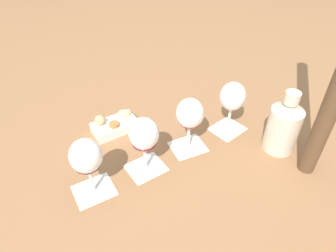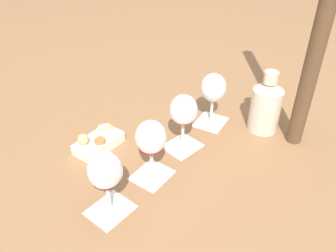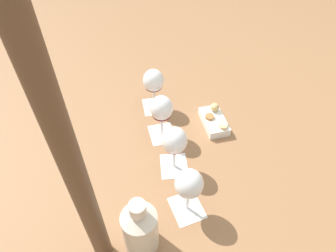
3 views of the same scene
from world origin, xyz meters
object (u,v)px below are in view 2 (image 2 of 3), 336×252
(wine_glass_0, at_px, (213,90))
(wine_glass_2, at_px, (151,140))
(snack_dish, at_px, (98,142))
(umbrella_pole, at_px, (325,16))
(wine_glass_3, at_px, (105,173))
(ceramic_vase, at_px, (266,105))
(wine_glass_1, at_px, (183,113))

(wine_glass_0, bearing_deg, wine_glass_2, 23.01)
(snack_dish, distance_m, umbrella_pole, 0.72)
(wine_glass_0, relative_size, wine_glass_3, 1.00)
(ceramic_vase, height_order, snack_dish, ceramic_vase)
(ceramic_vase, xyz_separation_m, snack_dish, (0.50, -0.18, -0.07))
(wine_glass_1, height_order, wine_glass_2, same)
(wine_glass_2, bearing_deg, snack_dish, -67.21)
(snack_dish, bearing_deg, wine_glass_3, 74.48)
(wine_glass_1, distance_m, snack_dish, 0.28)
(wine_glass_0, bearing_deg, wine_glass_3, 22.19)
(wine_glass_2, distance_m, ceramic_vase, 0.42)
(wine_glass_1, xyz_separation_m, ceramic_vase, (-0.28, 0.05, -0.04))
(wine_glass_0, xyz_separation_m, umbrella_pole, (-0.17, 0.22, 0.27))
(wine_glass_1, xyz_separation_m, umbrella_pole, (-0.32, 0.15, 0.27))
(wine_glass_2, height_order, ceramic_vase, ceramic_vase)
(wine_glass_3, distance_m, ceramic_vase, 0.58)
(wine_glass_2, bearing_deg, ceramic_vase, -178.49)
(umbrella_pole, bearing_deg, snack_dish, -27.38)
(ceramic_vase, bearing_deg, wine_glass_3, 6.74)
(wine_glass_3, relative_size, ceramic_vase, 0.87)
(wine_glass_1, relative_size, umbrella_pole, 0.23)
(wine_glass_0, xyz_separation_m, wine_glass_2, (0.30, 0.13, 0.00))
(wine_glass_1, height_order, snack_dish, wine_glass_1)
(wine_glass_2, distance_m, wine_glass_3, 0.16)
(snack_dish, bearing_deg, wine_glass_0, 169.94)
(wine_glass_0, distance_m, snack_dish, 0.40)
(wine_glass_0, height_order, wine_glass_1, same)
(wine_glass_2, bearing_deg, wine_glass_1, -155.54)
(wine_glass_0, relative_size, ceramic_vase, 0.87)
(snack_dish, xyz_separation_m, umbrella_pole, (-0.55, 0.28, 0.37))
(snack_dish, bearing_deg, umbrella_pole, 152.62)
(wine_glass_0, height_order, wine_glass_2, same)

